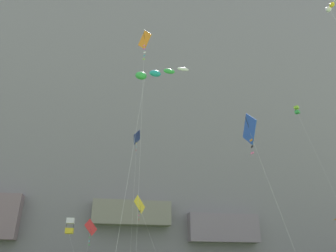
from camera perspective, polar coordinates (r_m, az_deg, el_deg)
name	(u,v)px	position (r m, az deg, el deg)	size (l,w,h in m)	color
cliff_face	(132,115)	(86.17, -6.66, 2.07)	(180.00, 31.69, 81.27)	gray
kite_box_high_left	(297,111)	(55.82, 22.47, 2.59)	(2.45, 6.26, 26.81)	#8CCC33
kite_diamond_upper_right	(137,140)	(40.67, -5.70, -2.50)	(1.06, 2.46, 18.99)	navy
kite_diamond_low_right	(145,44)	(37.35, -4.29, 14.65)	(1.38, 6.02, 27.72)	orange
kite_windsock_upper_left	(154,74)	(25.73, -2.60, 9.45)	(5.55, 5.32, 17.44)	green
kite_diamond_far_left	(90,229)	(34.01, -13.94, -17.80)	(1.29, 1.78, 6.96)	red
kite_windsock_high_right	(332,6)	(42.99, 27.70, 18.79)	(3.51, 3.57, 30.47)	white
kite_delta_far_right	(336,227)	(35.80, 28.27, -15.85)	(2.14, 2.41, 6.39)	orange
kite_diamond_front_field	(140,206)	(32.86, -5.11, -14.35)	(3.44, 3.75, 9.25)	yellow
kite_box_mid_left	(70,226)	(47.49, -17.42, -16.97)	(3.40, 4.67, 8.73)	white
kite_diamond_high_center	(250,131)	(26.20, 14.72, -0.88)	(2.89, 2.63, 13.97)	blue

